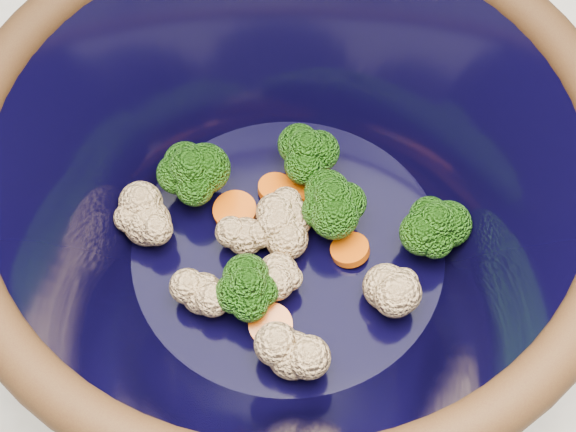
% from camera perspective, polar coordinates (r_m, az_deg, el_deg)
% --- Properties ---
extents(counter, '(1.20, 1.20, 0.90)m').
position_cam_1_polar(counter, '(1.04, 2.11, -10.13)').
color(counter, beige).
rests_on(counter, ground).
extents(mixing_bowl, '(0.39, 0.39, 0.17)m').
position_cam_1_polar(mixing_bowl, '(0.50, -0.00, 0.97)').
color(mixing_bowl, black).
rests_on(mixing_bowl, counter).
extents(vegetable_pile, '(0.22, 0.17, 0.05)m').
position_cam_1_polar(vegetable_pile, '(0.53, -0.23, -0.67)').
color(vegetable_pile, '#608442').
rests_on(vegetable_pile, mixing_bowl).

